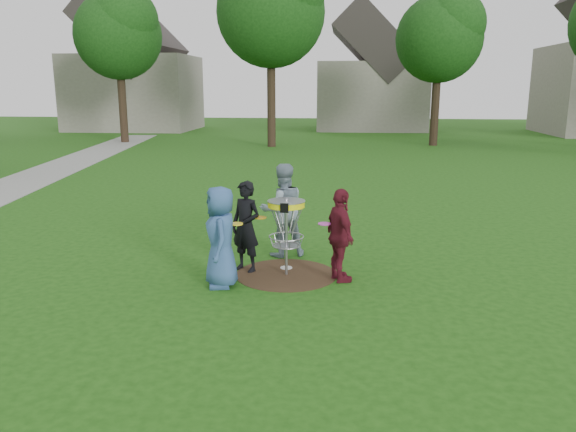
# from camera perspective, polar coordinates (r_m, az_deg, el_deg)

# --- Properties ---
(ground) EXTENTS (100.00, 100.00, 0.00)m
(ground) POSITION_cam_1_polar(r_m,az_deg,el_deg) (10.02, -0.17, -5.97)
(ground) COLOR #19470F
(ground) RESTS_ON ground
(dirt_patch) EXTENTS (1.80, 1.80, 0.01)m
(dirt_patch) POSITION_cam_1_polar(r_m,az_deg,el_deg) (10.02, -0.17, -5.94)
(dirt_patch) COLOR #47331E
(dirt_patch) RESTS_ON ground
(concrete_path) EXTENTS (7.75, 39.92, 0.02)m
(concrete_path) POSITION_cam_1_polar(r_m,az_deg,el_deg) (20.84, -26.22, 2.72)
(concrete_path) COLOR #9E9E99
(concrete_path) RESTS_ON ground
(player_blue) EXTENTS (0.73, 0.94, 1.69)m
(player_blue) POSITION_cam_1_polar(r_m,az_deg,el_deg) (9.30, -6.84, -2.13)
(player_blue) COLOR #32568A
(player_blue) RESTS_ON ground
(player_black) EXTENTS (0.71, 0.64, 1.64)m
(player_black) POSITION_cam_1_polar(r_m,az_deg,el_deg) (10.05, -4.30, -1.07)
(player_black) COLOR black
(player_black) RESTS_ON ground
(player_grey) EXTENTS (1.08, 0.97, 1.83)m
(player_grey) POSITION_cam_1_polar(r_m,az_deg,el_deg) (10.91, -0.57, 0.60)
(player_grey) COLOR gray
(player_grey) RESTS_ON ground
(player_maroon) EXTENTS (0.73, 1.02, 1.61)m
(player_maroon) POSITION_cam_1_polar(r_m,az_deg,el_deg) (9.52, 5.33, -1.99)
(player_maroon) COLOR maroon
(player_maroon) RESTS_ON ground
(disc_on_grass) EXTENTS (0.22, 0.22, 0.02)m
(disc_on_grass) POSITION_cam_1_polar(r_m,az_deg,el_deg) (10.35, -0.18, -5.29)
(disc_on_grass) COLOR white
(disc_on_grass) RESTS_ON ground
(disc_golf_basket) EXTENTS (0.66, 0.67, 1.38)m
(disc_golf_basket) POSITION_cam_1_polar(r_m,az_deg,el_deg) (9.74, -0.17, -0.29)
(disc_golf_basket) COLOR #9EA0A5
(disc_golf_basket) RESTS_ON ground
(held_discs) EXTENTS (1.67, 1.62, 0.15)m
(held_discs) POSITION_cam_1_polar(r_m,az_deg,el_deg) (9.83, -1.19, -0.05)
(held_discs) COLOR yellow
(held_discs) RESTS_ON ground
(tree_row) EXTENTS (51.20, 17.42, 9.90)m
(tree_row) POSITION_cam_1_polar(r_m,az_deg,el_deg) (30.24, 4.88, 18.59)
(tree_row) COLOR #38281C
(tree_row) RESTS_ON ground
(house_row) EXTENTS (44.50, 10.65, 11.62)m
(house_row) POSITION_cam_1_polar(r_m,az_deg,el_deg) (42.67, 11.10, 14.00)
(house_row) COLOR gray
(house_row) RESTS_ON ground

